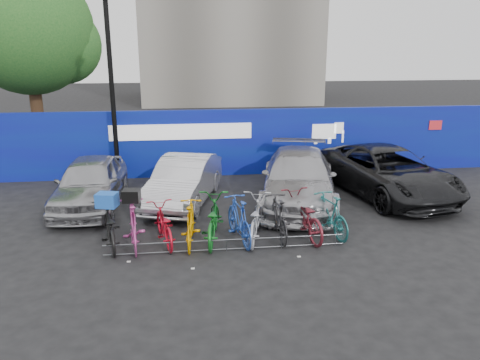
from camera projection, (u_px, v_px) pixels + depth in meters
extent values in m
plane|color=black|center=(224.00, 241.00, 11.43)|extent=(100.00, 100.00, 0.00)
cube|color=navy|center=(210.00, 143.00, 16.82)|extent=(22.00, 0.15, 2.40)
cube|color=white|center=(181.00, 132.00, 16.48)|extent=(5.00, 0.02, 0.55)
cube|color=white|center=(324.00, 131.00, 17.11)|extent=(1.20, 0.02, 0.90)
cube|color=red|center=(435.00, 125.00, 17.56)|extent=(0.50, 0.02, 0.35)
cylinder|color=#382314|center=(37.00, 109.00, 19.61)|extent=(0.50, 0.50, 4.00)
sphere|color=#19521E|center=(27.00, 29.00, 18.72)|extent=(5.20, 5.20, 5.20)
sphere|color=#19521E|center=(62.00, 45.00, 19.31)|extent=(3.20, 3.20, 3.20)
cylinder|color=black|center=(112.00, 95.00, 15.38)|extent=(0.16, 0.16, 6.00)
cylinder|color=#595B60|center=(226.00, 240.00, 10.78)|extent=(5.60, 0.03, 0.03)
cylinder|color=#595B60|center=(227.00, 249.00, 10.85)|extent=(5.60, 0.03, 0.03)
cylinder|color=#595B60|center=(112.00, 251.00, 10.53)|extent=(0.03, 0.03, 0.28)
cylinder|color=#595B60|center=(170.00, 248.00, 10.67)|extent=(0.03, 0.03, 0.28)
cylinder|color=#595B60|center=(227.00, 245.00, 10.82)|extent=(0.03, 0.03, 0.28)
cylinder|color=#595B60|center=(282.00, 243.00, 10.97)|extent=(0.03, 0.03, 0.28)
cylinder|color=#595B60|center=(335.00, 240.00, 11.12)|extent=(0.03, 0.03, 0.28)
imported|color=#A2A3A7|center=(90.00, 183.00, 13.65)|extent=(1.88, 4.36, 1.47)
imported|color=silver|center=(184.00, 181.00, 14.01)|extent=(2.57, 4.42, 1.38)
imported|color=#A8A7AB|center=(298.00, 178.00, 14.01)|extent=(3.31, 5.63, 1.53)
imported|color=black|center=(387.00, 172.00, 14.74)|extent=(3.50, 5.83, 1.52)
imported|color=black|center=(109.00, 227.00, 10.99)|extent=(1.07, 1.99, 0.99)
imported|color=#BF408F|center=(133.00, 224.00, 10.94)|extent=(0.79, 1.94, 1.13)
imported|color=red|center=(164.00, 225.00, 11.18)|extent=(1.01, 1.88, 0.94)
imported|color=#EE9E01|center=(191.00, 224.00, 11.07)|extent=(0.64, 1.81, 1.07)
imported|color=#136A1F|center=(212.00, 220.00, 11.30)|extent=(1.01, 2.16, 1.09)
imported|color=blue|center=(239.00, 220.00, 11.27)|extent=(0.85, 1.91, 1.11)
imported|color=#A5A6AD|center=(255.00, 219.00, 11.42)|extent=(1.17, 2.11, 1.05)
imported|color=black|center=(278.00, 218.00, 11.47)|extent=(0.58, 1.79, 1.07)
imported|color=maroon|center=(303.00, 215.00, 11.57)|extent=(1.12, 2.18, 1.09)
imported|color=#1F6768|center=(330.00, 214.00, 11.67)|extent=(0.89, 1.85, 1.07)
cube|color=blue|center=(107.00, 200.00, 10.80)|extent=(0.53, 0.45, 0.33)
cube|color=black|center=(131.00, 196.00, 10.75)|extent=(0.42, 0.38, 0.28)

